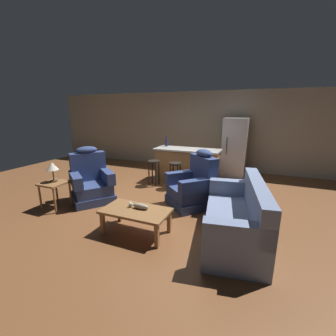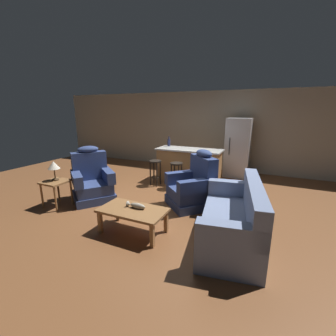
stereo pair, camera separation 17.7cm
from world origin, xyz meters
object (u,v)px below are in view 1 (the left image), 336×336
object	(u,v)px
bar_stool_middle	(175,171)
recliner_near_island	(194,186)
table_lamp	(52,167)
bar_stool_left	(154,168)
kitchen_island	(187,165)
coffee_table	(136,213)
recliner_near_lamp	(91,182)
refrigerator	(235,147)
couch	(238,218)
end_table	(54,187)
bar_stool_right	(199,173)
bottle_tall_green	(167,142)
fish_figurine	(139,206)

from	to	relation	value
bar_stool_middle	recliner_near_island	bearing A→B (deg)	-48.96
table_lamp	bar_stool_left	size ratio (longest dim) A/B	0.60
kitchen_island	bar_stool_left	xyz separation A→B (m)	(-0.73, -0.63, -0.01)
coffee_table	recliner_near_island	xyz separation A→B (m)	(0.55, 1.47, 0.06)
recliner_near_lamp	table_lamp	bearing A→B (deg)	-87.15
recliner_near_lamp	kitchen_island	distance (m)	2.63
refrigerator	coffee_table	bearing A→B (deg)	-103.95
couch	recliner_near_island	world-z (taller)	recliner_near_island
bar_stool_middle	kitchen_island	bearing A→B (deg)	80.07
recliner_near_island	table_lamp	bearing A→B (deg)	-21.22
recliner_near_island	bar_stool_middle	distance (m)	1.15
end_table	refrigerator	size ratio (longest dim) A/B	0.32
recliner_near_lamp	recliner_near_island	distance (m)	2.30
bar_stool_right	refrigerator	world-z (taller)	refrigerator
table_lamp	bar_stool_right	distance (m)	3.27
end_table	table_lamp	xyz separation A→B (m)	(-0.03, 0.03, 0.41)
bar_stool_right	bottle_tall_green	distance (m)	1.60
bar_stool_right	bottle_tall_green	world-z (taller)	bottle_tall_green
bottle_tall_green	coffee_table	bearing A→B (deg)	-75.77
kitchen_island	bar_stool_right	distance (m)	0.81
couch	bottle_tall_green	bearing A→B (deg)	-58.28
end_table	kitchen_island	xyz separation A→B (m)	(1.96, 2.74, 0.02)
fish_figurine	couch	world-z (taller)	couch
recliner_near_lamp	bar_stool_middle	bearing A→B (deg)	82.95
table_lamp	bar_stool_left	xyz separation A→B (m)	(1.26, 2.08, -0.40)
recliner_near_lamp	bar_stool_left	xyz separation A→B (m)	(0.84, 1.48, 0.05)
bar_stool_middle	coffee_table	bearing A→B (deg)	-84.99
coffee_table	recliner_near_island	distance (m)	1.57
bar_stool_middle	refrigerator	bearing A→B (deg)	55.87
coffee_table	refrigerator	size ratio (longest dim) A/B	0.62
recliner_near_lamp	bar_stool_middle	distance (m)	2.07
couch	recliner_near_lamp	size ratio (longest dim) A/B	1.68
fish_figurine	bottle_tall_green	size ratio (longest dim) A/B	1.17
couch	bar_stool_right	bearing A→B (deg)	-67.86
couch	recliner_near_lamp	distance (m)	3.24
fish_figurine	bar_stool_left	size ratio (longest dim) A/B	0.50
coffee_table	couch	bearing A→B (deg)	17.43
bar_stool_left	coffee_table	bearing A→B (deg)	-70.61
refrigerator	fish_figurine	bearing A→B (deg)	-103.79
coffee_table	refrigerator	bearing A→B (deg)	76.05
fish_figurine	bar_stool_right	world-z (taller)	bar_stool_right
coffee_table	end_table	size ratio (longest dim) A/B	1.96
recliner_near_island	bar_stool_right	xyz separation A→B (m)	(-0.14, 0.87, 0.05)
fish_figurine	bar_stool_left	bearing A→B (deg)	110.44
kitchen_island	bar_stool_right	size ratio (longest dim) A/B	2.65
table_lamp	fish_figurine	bearing A→B (deg)	-5.34
kitchen_island	bar_stool_left	size ratio (longest dim) A/B	2.65
bar_stool_right	kitchen_island	bearing A→B (deg)	128.86
table_lamp	bottle_tall_green	bearing A→B (deg)	66.49
couch	table_lamp	distance (m)	3.68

